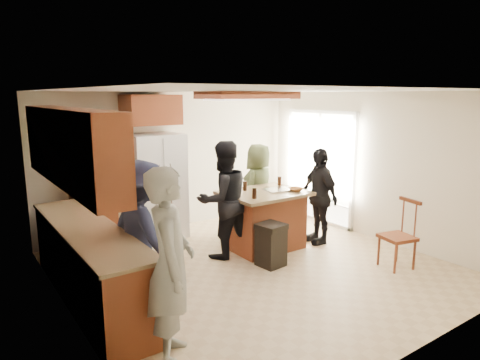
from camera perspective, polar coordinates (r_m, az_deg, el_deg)
room_shell at (r=10.16m, az=16.29°, el=1.88°), size 8.00×5.20×5.00m
person_front_left at (r=4.02m, az=-9.25°, el=-11.16°), size 0.73×0.82×1.83m
person_behind_left at (r=6.45m, az=-2.23°, el=-2.65°), size 0.87×0.54×1.78m
person_behind_right at (r=7.60m, az=2.49°, el=-1.20°), size 0.93×0.81×1.61m
person_side_right at (r=7.22m, az=10.48°, el=-2.09°), size 0.67×1.02×1.60m
person_counter at (r=5.07m, az=-12.67°, el=-7.14°), size 0.67×1.18×1.73m
left_cabinetry at (r=5.35m, az=-20.25°, el=-5.57°), size 0.64×3.00×2.30m
back_wall_units at (r=7.20m, az=-17.27°, el=2.27°), size 1.80×0.60×2.45m
refrigerator at (r=7.48m, az=-11.17°, el=-0.84°), size 0.90×0.76×1.80m
kitchen_island at (r=6.93m, az=3.19°, el=-5.25°), size 1.28×1.03×0.93m
island_items at (r=6.90m, az=5.19°, el=-1.15°), size 1.00×0.66×0.15m
trash_bin at (r=6.26m, az=4.15°, el=-8.58°), size 0.42×0.42×0.63m
spindle_chair at (r=6.55m, az=20.37°, el=-7.13°), size 0.50×0.50×0.99m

